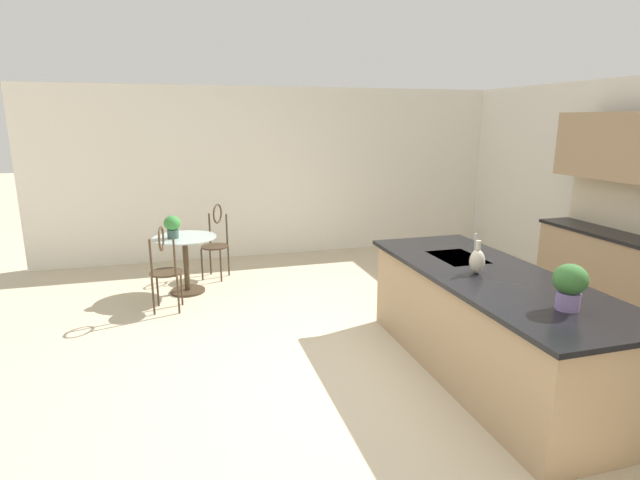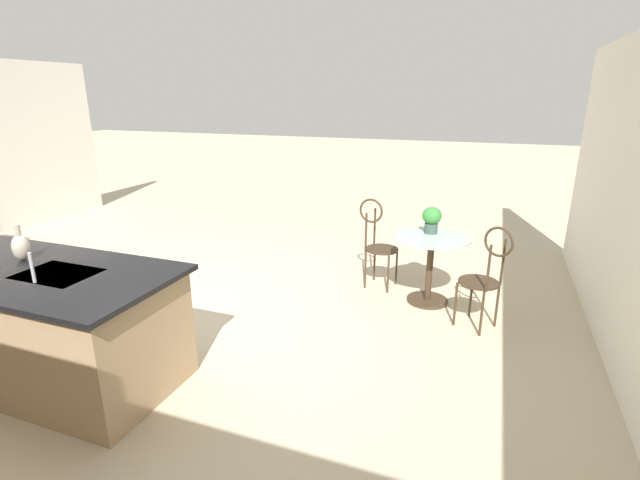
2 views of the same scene
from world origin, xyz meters
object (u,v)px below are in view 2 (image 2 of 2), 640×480
at_px(bistro_table, 430,263).
at_px(chair_by_island, 485,273).
at_px(potted_plant_on_table, 432,218).
at_px(chair_near_window, 378,239).
at_px(vase_on_counter, 21,247).

distance_m(bistro_table, chair_by_island, 0.72).
relative_size(bistro_table, potted_plant_on_table, 2.78).
relative_size(chair_near_window, potted_plant_on_table, 3.62).
bearing_deg(potted_plant_on_table, chair_by_island, 136.41).
distance_m(chair_near_window, vase_on_counter, 3.47).
relative_size(chair_near_window, vase_on_counter, 3.62).
height_order(chair_by_island, vase_on_counter, vase_on_counter).
xyz_separation_m(chair_near_window, vase_on_counter, (2.24, 2.61, 0.46)).
bearing_deg(chair_by_island, potted_plant_on_table, -43.59).
height_order(bistro_table, chair_near_window, chair_near_window).
height_order(chair_near_window, vase_on_counter, vase_on_counter).
height_order(chair_by_island, potted_plant_on_table, chair_by_island).
xyz_separation_m(bistro_table, vase_on_counter, (2.88, 2.36, 0.58)).
bearing_deg(chair_by_island, vase_on_counter, 29.34).
bearing_deg(bistro_table, chair_near_window, -20.68).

